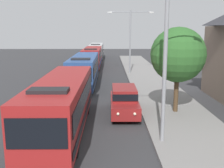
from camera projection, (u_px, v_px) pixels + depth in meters
bus_lead at (63, 102)px, 15.23m from camera, size 2.58×11.06×3.21m
bus_second_in_line at (84, 69)px, 28.37m from camera, size 2.58×11.48×3.21m
bus_middle at (92, 57)px, 41.35m from camera, size 2.58×11.69×3.21m
bus_fourth_in_line at (96, 51)px, 54.19m from camera, size 2.58×11.09×3.21m
white_suv at (124, 99)px, 18.44m from camera, size 1.86×5.03×1.90m
streetlamp_near at (166, 36)px, 12.71m from camera, size 5.08×0.28×8.82m
streetlamp_mid at (130, 35)px, 34.86m from camera, size 5.92×0.28×8.15m
roadside_tree at (178, 55)px, 17.97m from camera, size 3.73×3.73×5.83m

